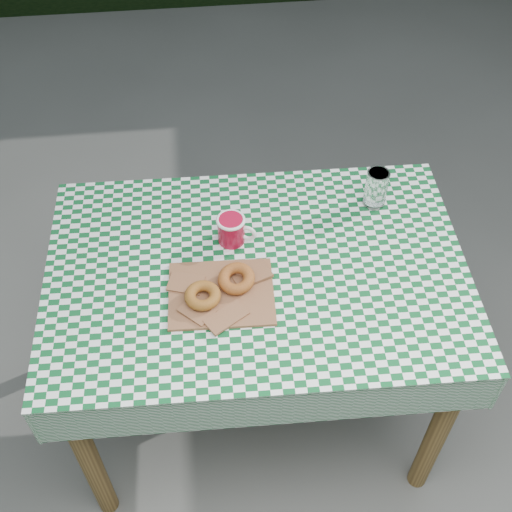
{
  "coord_description": "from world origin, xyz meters",
  "views": [
    {
      "loc": [
        -0.01,
        -1.12,
        2.13
      ],
      "look_at": [
        0.12,
        0.04,
        0.79
      ],
      "focal_mm": 46.25,
      "sensor_mm": 36.0,
      "label": 1
    }
  ],
  "objects_px": {
    "table": "(257,347)",
    "coffee_mug": "(231,230)",
    "drinking_glass": "(376,188)",
    "paper_bag": "(221,293)"
  },
  "relations": [
    {
      "from": "table",
      "to": "coffee_mug",
      "type": "relative_size",
      "value": 7.52
    },
    {
      "from": "table",
      "to": "drinking_glass",
      "type": "relative_size",
      "value": 9.48
    },
    {
      "from": "paper_bag",
      "to": "drinking_glass",
      "type": "height_order",
      "value": "drinking_glass"
    },
    {
      "from": "table",
      "to": "paper_bag",
      "type": "bearing_deg",
      "value": -141.85
    },
    {
      "from": "coffee_mug",
      "to": "table",
      "type": "bearing_deg",
      "value": -40.31
    },
    {
      "from": "table",
      "to": "drinking_glass",
      "type": "xyz_separation_m",
      "value": [
        0.37,
        0.22,
        0.44
      ]
    },
    {
      "from": "paper_bag",
      "to": "coffee_mug",
      "type": "bearing_deg",
      "value": 77.34
    },
    {
      "from": "coffee_mug",
      "to": "drinking_glass",
      "type": "bearing_deg",
      "value": 35.59
    },
    {
      "from": "paper_bag",
      "to": "drinking_glass",
      "type": "xyz_separation_m",
      "value": [
        0.47,
        0.29,
        0.05
      ]
    },
    {
      "from": "table",
      "to": "coffee_mug",
      "type": "height_order",
      "value": "coffee_mug"
    }
  ]
}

